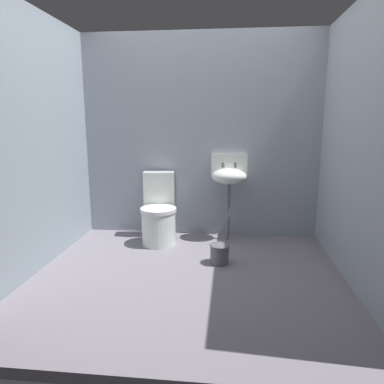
{
  "coord_description": "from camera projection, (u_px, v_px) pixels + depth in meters",
  "views": [
    {
      "loc": [
        0.35,
        -3.02,
        1.38
      ],
      "look_at": [
        0.0,
        0.29,
        0.7
      ],
      "focal_mm": 33.15,
      "sensor_mm": 36.0,
      "label": 1
    }
  ],
  "objects": [
    {
      "name": "toilet_near_wall",
      "position": [
        159.0,
        214.0,
        4.03
      ],
      "size": [
        0.47,
        0.64,
        0.78
      ],
      "rotation": [
        0.0,
        0.0,
        3.3
      ],
      "color": "white",
      "rests_on": "ground"
    },
    {
      "name": "ground_plane",
      "position": [
        189.0,
        277.0,
        3.26
      ],
      "size": [
        3.17,
        2.74,
        0.08
      ],
      "primitive_type": "cube",
      "color": "slate"
    },
    {
      "name": "sink",
      "position": [
        229.0,
        175.0,
        4.04
      ],
      "size": [
        0.42,
        0.35,
        0.99
      ],
      "color": "#5E5A5F",
      "rests_on": "ground"
    },
    {
      "name": "wall_back",
      "position": [
        200.0,
        137.0,
        4.2
      ],
      "size": [
        3.17,
        0.1,
        2.36
      ],
      "primitive_type": "cube",
      "color": "#9199A8",
      "rests_on": "ground"
    },
    {
      "name": "wall_right",
      "position": [
        360.0,
        144.0,
        2.96
      ],
      "size": [
        0.1,
        2.54,
        2.36
      ],
      "primitive_type": "cube",
      "color": "#979FAA",
      "rests_on": "ground"
    },
    {
      "name": "bucket",
      "position": [
        220.0,
        254.0,
        3.45
      ],
      "size": [
        0.2,
        0.2,
        0.19
      ],
      "color": "#5E5A5F",
      "rests_on": "ground"
    },
    {
      "name": "wall_left",
      "position": [
        35.0,
        142.0,
        3.26
      ],
      "size": [
        0.1,
        2.54,
        2.36
      ],
      "primitive_type": "cube",
      "color": "#8D9CA8",
      "rests_on": "ground"
    }
  ]
}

